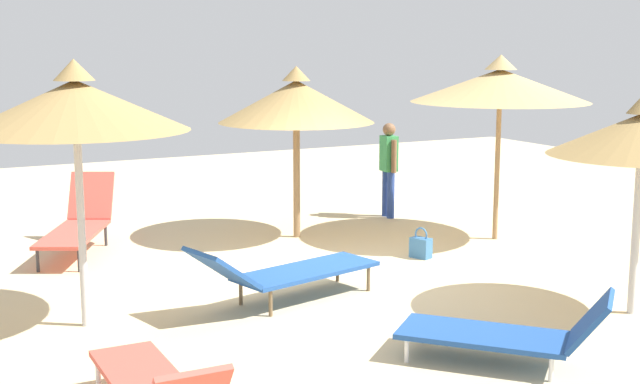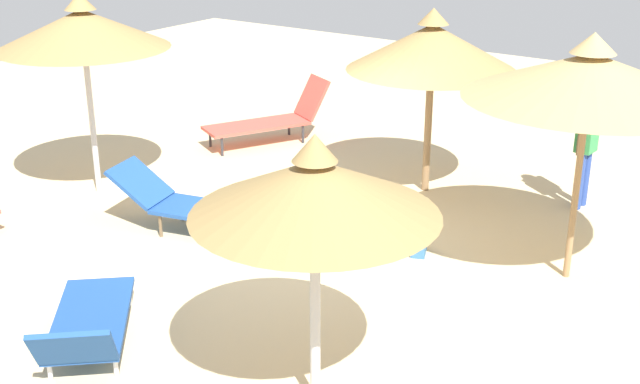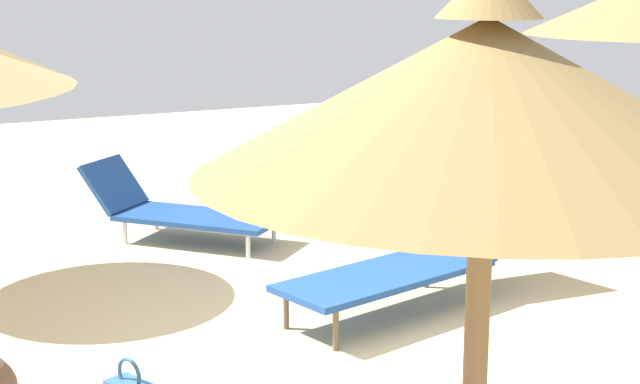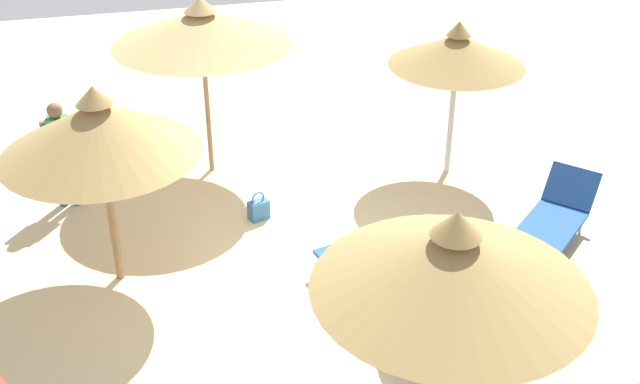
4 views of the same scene
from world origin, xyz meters
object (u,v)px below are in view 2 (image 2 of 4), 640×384
object	(u,v)px
parasol_umbrella_center	(82,29)
lounge_chair_front	(273,117)
lounge_chair_far_right	(199,205)
person_standing_center	(586,143)
handbag	(419,242)
parasol_umbrella_near_left	(432,47)
lounge_chair_far_left	(87,325)
parasol_umbrella_edge	(590,76)
parasol_umbrella_back	(315,188)

from	to	relation	value
parasol_umbrella_center	lounge_chair_front	size ratio (longest dim) A/B	1.29
lounge_chair_front	lounge_chair_far_right	distance (m)	3.85
person_standing_center	handbag	xyz separation A→B (m)	(-1.08, -2.60, -0.76)
parasol_umbrella_near_left	lounge_chair_far_right	distance (m)	3.81
lounge_chair_far_right	person_standing_center	world-z (taller)	person_standing_center
parasol_umbrella_center	person_standing_center	world-z (taller)	parasol_umbrella_center
lounge_chair_front	lounge_chair_far_left	size ratio (longest dim) A/B	1.15
lounge_chair_far_right	parasol_umbrella_edge	bearing A→B (deg)	19.28
parasol_umbrella_center	parasol_umbrella_back	xyz separation A→B (m)	(5.47, -2.37, -0.34)
lounge_chair_front	person_standing_center	size ratio (longest dim) A/B	1.35
parasol_umbrella_edge	lounge_chair_far_right	bearing A→B (deg)	-160.72
parasol_umbrella_edge	handbag	world-z (taller)	parasol_umbrella_edge
person_standing_center	handbag	bearing A→B (deg)	-112.63
parasol_umbrella_back	person_standing_center	xyz separation A→B (m)	(0.40, 5.74, -1.08)
parasol_umbrella_near_left	lounge_chair_front	size ratio (longest dim) A/B	1.20
parasol_umbrella_back	lounge_chair_front	xyz separation A→B (m)	(-4.82, 5.63, -1.55)
parasol_umbrella_near_left	lounge_chair_front	xyz separation A→B (m)	(-3.18, 0.52, -1.64)
handbag	lounge_chair_far_right	bearing A→B (deg)	-158.18
lounge_chair_far_left	parasol_umbrella_center	bearing A→B (deg)	137.77
parasol_umbrella_back	lounge_chair_far_right	world-z (taller)	parasol_umbrella_back
lounge_chair_far_right	person_standing_center	size ratio (longest dim) A/B	1.54
parasol_umbrella_back	person_standing_center	world-z (taller)	parasol_umbrella_back
parasol_umbrella_back	lounge_chair_far_right	size ratio (longest dim) A/B	0.99
parasol_umbrella_center	lounge_chair_front	distance (m)	3.83
lounge_chair_far_left	person_standing_center	bearing A→B (deg)	67.60
parasol_umbrella_near_left	lounge_chair_far_left	distance (m)	5.99
parasol_umbrella_back	lounge_chair_far_left	bearing A→B (deg)	-164.99
parasol_umbrella_back	lounge_chair_far_left	size ratio (longest dim) A/B	1.28
lounge_chair_front	handbag	world-z (taller)	lounge_chair_front
lounge_chair_far_right	lounge_chair_far_left	size ratio (longest dim) A/B	1.30
parasol_umbrella_center	parasol_umbrella_edge	size ratio (longest dim) A/B	1.01
parasol_umbrella_center	handbag	distance (m)	5.32
parasol_umbrella_near_left	parasol_umbrella_back	xyz separation A→B (m)	(1.64, -5.11, -0.08)
lounge_chair_front	person_standing_center	world-z (taller)	person_standing_center
parasol_umbrella_near_left	handbag	bearing A→B (deg)	-64.04
parasol_umbrella_near_left	parasol_umbrella_edge	bearing A→B (deg)	-30.16
parasol_umbrella_center	lounge_chair_far_right	xyz separation A→B (m)	(2.20, -0.26, -1.95)
handbag	lounge_chair_front	bearing A→B (deg)	149.04
parasol_umbrella_center	lounge_chair_far_left	xyz separation A→B (m)	(3.26, -2.96, -2.02)
parasol_umbrella_back	lounge_chair_front	size ratio (longest dim) A/B	1.12
parasol_umbrella_back	parasol_umbrella_edge	distance (m)	3.73
lounge_chair_front	lounge_chair_far_right	size ratio (longest dim) A/B	0.88
parasol_umbrella_near_left	person_standing_center	distance (m)	2.43
parasol_umbrella_center	person_standing_center	bearing A→B (deg)	29.89
parasol_umbrella_center	person_standing_center	xyz separation A→B (m)	(5.87, 3.38, -1.42)
lounge_chair_far_left	parasol_umbrella_near_left	bearing A→B (deg)	84.28
lounge_chair_front	person_standing_center	distance (m)	5.25
parasol_umbrella_near_left	lounge_chair_front	world-z (taller)	parasol_umbrella_near_left
lounge_chair_far_right	handbag	distance (m)	2.79
lounge_chair_far_right	lounge_chair_far_left	xyz separation A→B (m)	(1.06, -2.70, -0.07)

